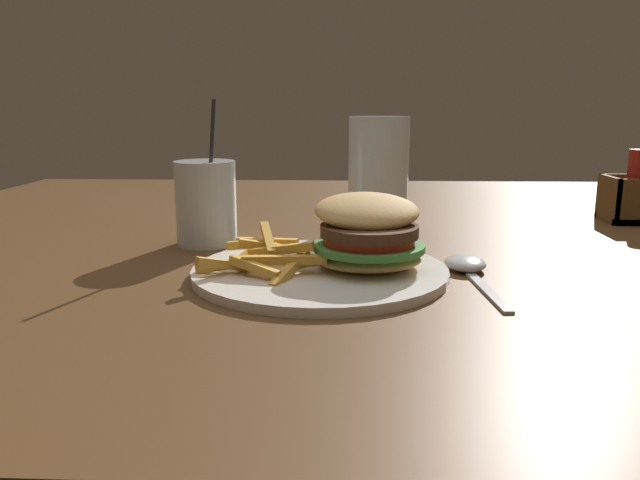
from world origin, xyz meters
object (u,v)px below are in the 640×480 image
at_px(spoon, 467,265).
at_px(juice_glass, 206,205).
at_px(meal_plate_near, 341,253).
at_px(beer_glass, 378,176).

bearing_deg(spoon, juice_glass, 63.96).
bearing_deg(meal_plate_near, beer_glass, 79.04).
bearing_deg(beer_glass, meal_plate_near, -100.96).
height_order(meal_plate_near, beer_glass, beer_glass).
relative_size(meal_plate_near, beer_glass, 1.68).
distance_m(beer_glass, spoon, 0.26).
bearing_deg(meal_plate_near, juice_glass, 140.24).
height_order(meal_plate_near, juice_glass, juice_glass).
bearing_deg(beer_glass, juice_glass, -154.57).
xyz_separation_m(meal_plate_near, beer_glass, (0.05, 0.26, 0.05)).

